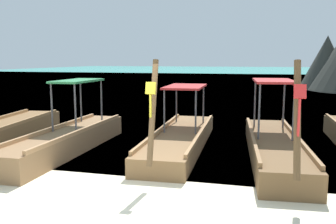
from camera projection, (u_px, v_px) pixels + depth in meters
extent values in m
plane|color=beige|center=(127.00, 196.00, 6.99)|extent=(120.00, 120.00, 0.00)
plane|color=#2DB29E|center=(249.00, 74.00, 65.57)|extent=(120.00, 120.00, 0.00)
cube|color=#996C3F|center=(14.00, 125.00, 10.93)|extent=(0.88, 5.86, 0.10)
cube|color=olive|center=(67.00, 141.00, 10.33)|extent=(1.07, 5.70, 0.59)
cube|color=#AF7F52|center=(52.00, 129.00, 10.39)|extent=(0.13, 5.24, 0.10)
cube|color=#AF7F52|center=(82.00, 130.00, 10.16)|extent=(0.13, 5.24, 0.10)
cylinder|color=#4C4C51|center=(52.00, 108.00, 10.14)|extent=(0.05, 0.05, 1.34)
cylinder|color=#4C4C51|center=(75.00, 109.00, 9.97)|extent=(0.05, 0.05, 1.34)
cylinder|color=#4C4C51|center=(81.00, 101.00, 11.78)|extent=(0.05, 0.05, 1.34)
cylinder|color=#4C4C51|center=(101.00, 102.00, 11.60)|extent=(0.05, 0.05, 1.34)
cube|color=#2D844C|center=(77.00, 81.00, 10.77)|extent=(0.89, 1.91, 0.06)
cube|color=brown|center=(181.00, 140.00, 10.83)|extent=(1.57, 6.30, 0.46)
cube|color=#9F7246|center=(160.00, 130.00, 10.91)|extent=(0.32, 5.75, 0.10)
cube|color=#9F7246|center=(202.00, 131.00, 10.66)|extent=(0.32, 5.75, 0.10)
cylinder|color=brown|center=(153.00, 112.00, 7.48)|extent=(0.15, 0.71, 2.15)
cube|color=yellow|center=(151.00, 88.00, 7.27)|extent=(0.20, 0.13, 0.25)
cube|color=yellow|center=(151.00, 106.00, 7.30)|extent=(0.03, 0.08, 0.46)
cylinder|color=#4C4C51|center=(164.00, 111.00, 10.65)|extent=(0.05, 0.05, 1.26)
cylinder|color=#4C4C51|center=(196.00, 112.00, 10.45)|extent=(0.05, 0.05, 1.26)
cylinder|color=#4C4C51|center=(176.00, 104.00, 12.46)|extent=(0.05, 0.05, 1.26)
cylinder|color=#4C4C51|center=(203.00, 104.00, 12.27)|extent=(0.05, 0.05, 1.26)
cube|color=#AD2323|center=(185.00, 87.00, 11.36)|extent=(1.20, 2.12, 0.06)
cube|color=brown|center=(274.00, 149.00, 9.60)|extent=(1.70, 6.07, 0.54)
cube|color=brown|center=(252.00, 136.00, 9.64)|extent=(0.53, 5.50, 0.10)
cube|color=brown|center=(297.00, 138.00, 9.45)|extent=(0.53, 5.50, 0.10)
cylinder|color=brown|center=(297.00, 119.00, 6.38)|extent=(0.17, 0.64, 2.07)
cube|color=red|center=(300.00, 91.00, 6.19)|extent=(0.21, 0.13, 0.25)
cube|color=red|center=(299.00, 117.00, 6.23)|extent=(0.04, 0.08, 0.65)
cylinder|color=#4C4C51|center=(259.00, 112.00, 9.38)|extent=(0.05, 0.05, 1.43)
cylinder|color=#4C4C51|center=(294.00, 113.00, 9.24)|extent=(0.05, 0.05, 1.43)
cylinder|color=#4C4C51|center=(255.00, 104.00, 11.13)|extent=(0.05, 0.05, 1.43)
cylinder|color=#4C4C51|center=(284.00, 104.00, 10.99)|extent=(0.05, 0.05, 1.43)
cube|color=#AD2323|center=(274.00, 81.00, 10.08)|extent=(1.19, 2.08, 0.06)
cone|color=#32352F|center=(327.00, 62.00, 31.85)|extent=(4.47, 4.47, 4.63)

